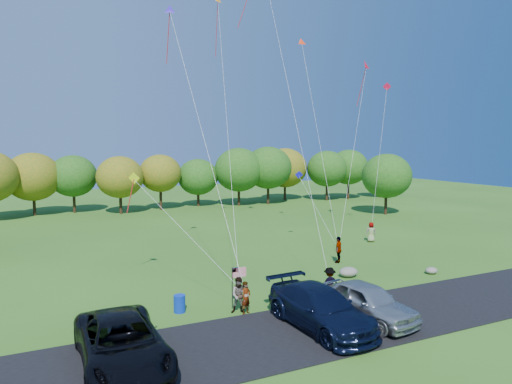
# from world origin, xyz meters

# --- Properties ---
(ground) EXTENTS (140.00, 140.00, 0.00)m
(ground) POSITION_xyz_m (0.00, 0.00, 0.00)
(ground) COLOR #2E5E1A
(ground) RESTS_ON ground
(asphalt_lane) EXTENTS (44.00, 6.00, 0.06)m
(asphalt_lane) POSITION_xyz_m (0.00, -4.00, 0.03)
(asphalt_lane) COLOR black
(asphalt_lane) RESTS_ON ground
(treeline) EXTENTS (76.88, 27.13, 8.76)m
(treeline) POSITION_xyz_m (-1.36, 36.05, 4.77)
(treeline) COLOR #362313
(treeline) RESTS_ON ground
(minivan_dark) EXTENTS (3.21, 6.76, 1.86)m
(minivan_dark) POSITION_xyz_m (-11.35, -3.95, 0.99)
(minivan_dark) COLOR black
(minivan_dark) RESTS_ON asphalt_lane
(minivan_navy) EXTENTS (3.08, 6.62, 1.87)m
(minivan_navy) POSITION_xyz_m (-2.31, -4.00, 1.00)
(minivan_navy) COLOR black
(minivan_navy) RESTS_ON asphalt_lane
(minivan_silver) EXTENTS (3.01, 5.64, 1.83)m
(minivan_silver) POSITION_xyz_m (0.30, -4.15, 0.97)
(minivan_silver) COLOR #A2A8AD
(minivan_silver) RESTS_ON asphalt_lane
(flyer_a) EXTENTS (0.73, 0.66, 1.69)m
(flyer_a) POSITION_xyz_m (-4.71, -0.80, 0.84)
(flyer_a) COLOR #4C4C59
(flyer_a) RESTS_ON ground
(flyer_b) EXTENTS (1.13, 1.03, 1.88)m
(flyer_b) POSITION_xyz_m (-4.97, -0.57, 0.94)
(flyer_b) COLOR #4C4C59
(flyer_b) RESTS_ON ground
(flyer_c) EXTENTS (1.25, 0.80, 1.82)m
(flyer_c) POSITION_xyz_m (0.37, -0.80, 0.91)
(flyer_c) COLOR #4C4C59
(flyer_c) RESTS_ON ground
(flyer_d) EXTENTS (1.16, 1.11, 1.94)m
(flyer_d) POSITION_xyz_m (5.45, 5.55, 0.97)
(flyer_d) COLOR #4C4C59
(flyer_d) RESTS_ON ground
(flyer_e) EXTENTS (1.01, 0.86, 1.76)m
(flyer_e) POSITION_xyz_m (12.17, 10.17, 0.88)
(flyer_e) COLOR #4C4C59
(flyer_e) RESTS_ON ground
(park_bench) EXTENTS (1.89, 0.88, 1.07)m
(park_bench) POSITION_xyz_m (-11.97, -0.81, 0.57)
(park_bench) COLOR #13351F
(park_bench) RESTS_ON ground
(trash_barrel) EXTENTS (0.60, 0.60, 0.90)m
(trash_barrel) POSITION_xyz_m (-7.75, 0.85, 0.45)
(trash_barrel) COLOR #0B2FAC
(trash_barrel) RESTS_ON ground
(flag_assembly) EXTENTS (0.82, 0.53, 2.22)m
(flag_assembly) POSITION_xyz_m (-4.85, 0.18, 1.64)
(flag_assembly) COLOR black
(flag_assembly) RESTS_ON ground
(boulder_near) EXTENTS (1.28, 1.00, 0.64)m
(boulder_near) POSITION_xyz_m (3.95, 2.31, 0.32)
(boulder_near) COLOR gray
(boulder_near) RESTS_ON ground
(boulder_far) EXTENTS (0.85, 0.71, 0.44)m
(boulder_far) POSITION_xyz_m (9.42, 0.53, 0.22)
(boulder_far) COLOR gray
(boulder_far) RESTS_ON ground
(kites_aloft) EXTENTS (24.80, 12.02, 19.10)m
(kites_aloft) POSITION_xyz_m (4.91, 13.85, 18.91)
(kites_aloft) COLOR #EB4E1A
(kites_aloft) RESTS_ON ground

